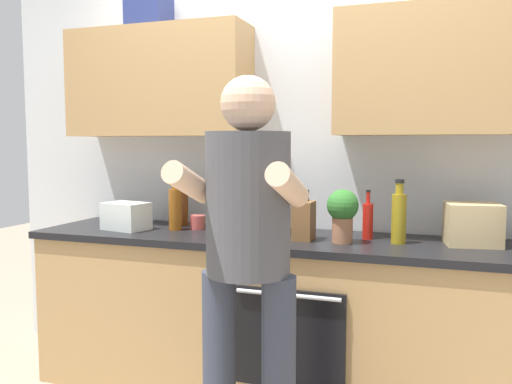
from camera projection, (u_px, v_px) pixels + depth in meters
back_wall_unit at (295, 128)px, 3.09m from camera, size 4.00×0.38×2.50m
counter at (281, 317)px, 2.93m from camera, size 2.84×0.67×0.90m
person_standing at (248, 247)px, 2.14m from camera, size 0.49×0.45×1.67m
bottle_soda at (225, 206)px, 3.10m from camera, size 0.06×0.06×0.34m
bottle_wine at (276, 212)px, 2.96m from camera, size 0.07×0.07×0.30m
bottle_oil at (399, 216)px, 2.69m from camera, size 0.07×0.07×0.33m
bottle_hotsauce at (368, 220)px, 2.81m from camera, size 0.06×0.06×0.26m
bottle_juice at (244, 209)px, 3.00m from camera, size 0.07×0.07×0.31m
bottle_vinegar at (182, 207)px, 3.30m from camera, size 0.08×0.08×0.27m
bottle_syrup at (175, 208)px, 3.10m from camera, size 0.08×0.08×0.32m
cup_ceramic at (197, 222)px, 3.14m from camera, size 0.09×0.09×0.08m
cup_coffee at (142, 216)px, 3.37m from camera, size 0.09×0.09×0.09m
knife_block at (304, 220)px, 2.79m from camera, size 0.10×0.14×0.26m
potted_herb at (343, 211)px, 2.70m from camera, size 0.16×0.16×0.27m
grocery_bag_produce at (126, 216)px, 3.12m from camera, size 0.28×0.23×0.16m
grocery_bag_bread at (473, 224)px, 2.65m from camera, size 0.29×0.25×0.21m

